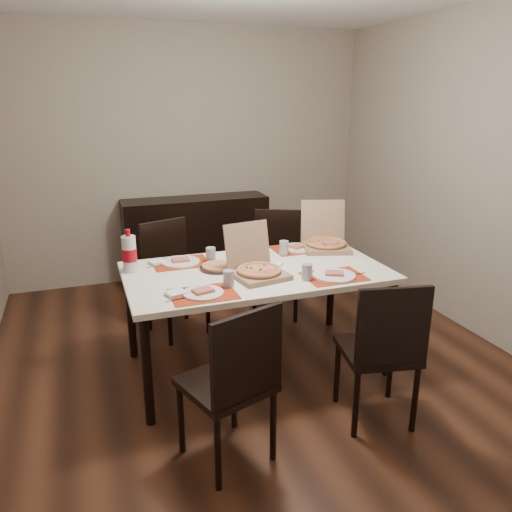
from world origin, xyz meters
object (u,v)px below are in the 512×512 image
(chair_near_right, at_px, (382,347))
(chair_near_left, at_px, (234,380))
(pizza_box_center, at_px, (257,268))
(chair_far_right, at_px, (277,258))
(soda_bottle, at_px, (129,254))
(dip_bowl, at_px, (250,259))
(dining_table, at_px, (256,279))
(sideboard, at_px, (197,240))
(chair_far_left, at_px, (172,272))

(chair_near_right, bearing_deg, chair_near_left, -177.28)
(pizza_box_center, bearing_deg, chair_far_right, 61.17)
(soda_bottle, bearing_deg, chair_far_right, 25.04)
(chair_far_right, xyz_separation_m, dip_bowl, (-0.49, -0.69, 0.25))
(dining_table, xyz_separation_m, chair_near_right, (0.46, -0.90, -0.17))
(chair_near_left, bearing_deg, sideboard, 80.69)
(sideboard, height_order, pizza_box_center, pizza_box_center)
(dining_table, bearing_deg, dip_bowl, 83.21)
(pizza_box_center, bearing_deg, chair_near_left, -117.07)
(dining_table, height_order, chair_far_right, chair_far_right)
(dip_bowl, bearing_deg, soda_bottle, 175.97)
(chair_near_right, relative_size, chair_far_left, 1.00)
(chair_far_right, bearing_deg, soda_bottle, -154.96)
(dip_bowl, bearing_deg, pizza_box_center, -100.62)
(dip_bowl, distance_m, soda_bottle, 0.86)
(chair_near_left, bearing_deg, chair_far_left, 89.82)
(dip_bowl, relative_size, soda_bottle, 0.43)
(chair_far_left, bearing_deg, sideboard, 67.22)
(pizza_box_center, bearing_deg, sideboard, 88.66)
(chair_near_left, relative_size, soda_bottle, 3.10)
(sideboard, height_order, chair_near_left, chair_near_left)
(dining_table, bearing_deg, pizza_box_center, -106.95)
(sideboard, bearing_deg, chair_near_right, -80.92)
(chair_far_right, relative_size, pizza_box_center, 2.20)
(chair_near_right, distance_m, dip_bowl, 1.21)
(soda_bottle, bearing_deg, pizza_box_center, -25.11)
(chair_near_left, relative_size, chair_near_right, 1.00)
(sideboard, bearing_deg, dip_bowl, -89.64)
(dip_bowl, bearing_deg, chair_far_right, 54.44)
(chair_far_right, bearing_deg, chair_far_left, -176.05)
(chair_far_right, distance_m, soda_bottle, 1.53)
(sideboard, bearing_deg, pizza_box_center, -91.34)
(chair_near_right, relative_size, soda_bottle, 3.10)
(soda_bottle, bearing_deg, dining_table, -17.23)
(sideboard, relative_size, dip_bowl, 11.59)
(chair_near_left, bearing_deg, chair_near_right, 2.72)
(pizza_box_center, xyz_separation_m, dip_bowl, (0.06, 0.31, -0.04))
(chair_near_right, relative_size, pizza_box_center, 2.20)
(chair_far_left, bearing_deg, dip_bowl, -52.62)
(pizza_box_center, relative_size, soda_bottle, 1.41)
(chair_far_right, distance_m, pizza_box_center, 1.18)
(sideboard, relative_size, chair_far_left, 1.61)
(chair_near_right, bearing_deg, chair_far_left, 118.07)
(sideboard, bearing_deg, chair_near_left, -99.31)
(sideboard, distance_m, dining_table, 1.94)
(chair_far_right, bearing_deg, dining_table, -120.21)
(chair_far_right, height_order, soda_bottle, soda_bottle)
(dining_table, distance_m, dip_bowl, 0.21)
(sideboard, height_order, chair_near_right, chair_near_right)
(chair_near_left, distance_m, pizza_box_center, 0.97)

